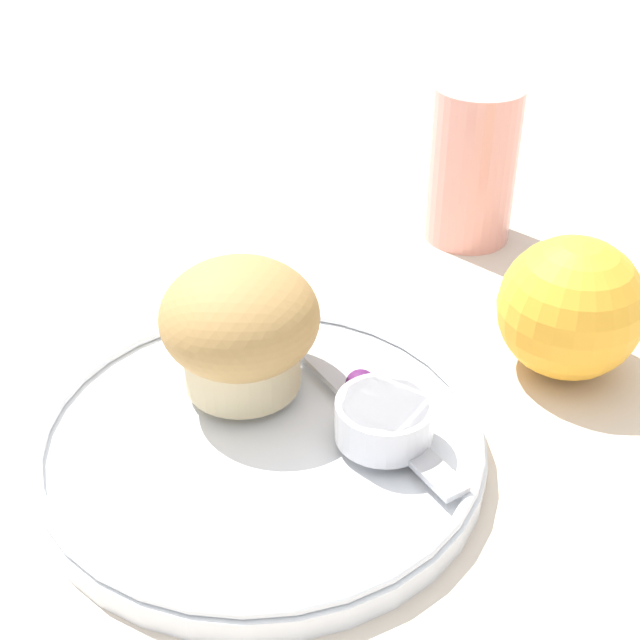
# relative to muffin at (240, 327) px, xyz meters

# --- Properties ---
(ground_plane) EXTENTS (3.00, 3.00, 0.00)m
(ground_plane) POSITION_rel_muffin_xyz_m (0.06, 0.01, -0.06)
(ground_plane) COLOR beige
(plate) EXTENTS (0.24, 0.24, 0.02)m
(plate) POSITION_rel_muffin_xyz_m (0.04, -0.01, -0.05)
(plate) COLOR white
(plate) RESTS_ON ground_plane
(muffin) EXTENTS (0.09, 0.09, 0.08)m
(muffin) POSITION_rel_muffin_xyz_m (0.00, 0.00, 0.00)
(muffin) COLOR beige
(muffin) RESTS_ON plate
(cream_ramekin) EXTENTS (0.05, 0.05, 0.02)m
(cream_ramekin) POSITION_rel_muffin_xyz_m (0.08, 0.04, -0.03)
(cream_ramekin) COLOR silver
(cream_ramekin) RESTS_ON plate
(berry_pair) EXTENTS (0.03, 0.02, 0.02)m
(berry_pair) POSITION_rel_muffin_xyz_m (0.05, 0.05, -0.03)
(berry_pair) COLOR #4C194C
(berry_pair) RESTS_ON plate
(butter_knife) EXTENTS (0.17, 0.02, 0.00)m
(butter_knife) POSITION_rel_muffin_xyz_m (0.05, 0.05, -0.04)
(butter_knife) COLOR #B7B7BC
(butter_knife) RESTS_ON plate
(orange_fruit) EXTENTS (0.09, 0.09, 0.09)m
(orange_fruit) POSITION_rel_muffin_xyz_m (0.07, 0.18, -0.01)
(orange_fruit) COLOR #F4A82D
(orange_fruit) RESTS_ON ground_plane
(juice_glass) EXTENTS (0.07, 0.07, 0.12)m
(juice_glass) POSITION_rel_muffin_xyz_m (-0.09, 0.25, 0.00)
(juice_glass) COLOR #E5998C
(juice_glass) RESTS_ON ground_plane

